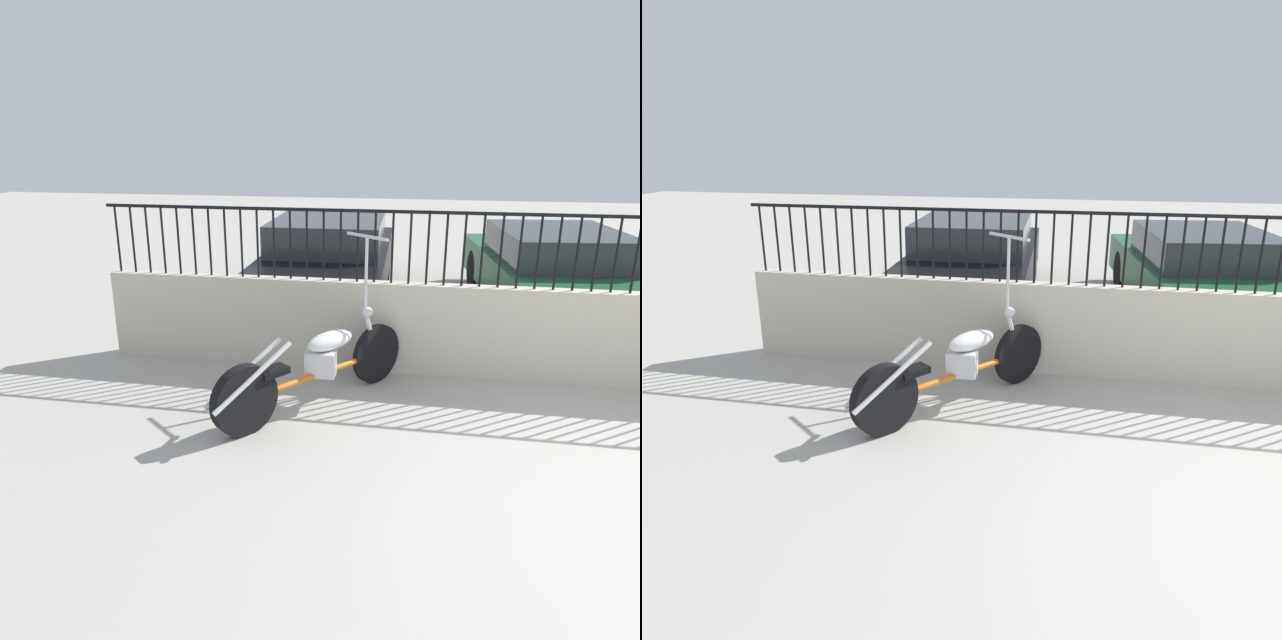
{
  "view_description": "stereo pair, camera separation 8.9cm",
  "coord_description": "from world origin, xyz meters",
  "views": [
    {
      "loc": [
        -1.79,
        -3.29,
        2.46
      ],
      "look_at": [
        -2.73,
        2.02,
        0.7
      ],
      "focal_mm": 32.0,
      "sensor_mm": 36.0,
      "label": 1
    },
    {
      "loc": [
        -1.7,
        -3.27,
        2.46
      ],
      "look_at": [
        -2.73,
        2.02,
        0.7
      ],
      "focal_mm": 32.0,
      "sensor_mm": 36.0,
      "label": 2
    }
  ],
  "objects": [
    {
      "name": "low_wall",
      "position": [
        0.0,
        2.55,
        0.49
      ],
      "size": [
        10.41,
        0.18,
        0.98
      ],
      "color": "beige",
      "rests_on": "ground_plane"
    },
    {
      "name": "motorcycle_orange",
      "position": [
        -2.74,
        1.48,
        0.4
      ],
      "size": [
        1.53,
        1.87,
        1.57
      ],
      "rotation": [
        0.0,
        0.0,
        0.9
      ],
      "color": "black",
      "rests_on": "ground_plane"
    },
    {
      "name": "car_black",
      "position": [
        -3.14,
        5.24,
        0.65
      ],
      "size": [
        1.85,
        4.1,
        1.27
      ],
      "rotation": [
        0.0,
        0.0,
        1.59
      ],
      "color": "black",
      "rests_on": "ground_plane"
    },
    {
      "name": "fence_railing",
      "position": [
        0.0,
        2.55,
        1.48
      ],
      "size": [
        10.41,
        0.04,
        0.76
      ],
      "color": "black",
      "rests_on": "low_wall"
    },
    {
      "name": "car_green",
      "position": [
        0.07,
        5.03,
        0.63
      ],
      "size": [
        2.17,
        4.25,
        1.23
      ],
      "rotation": [
        0.0,
        0.0,
        1.68
      ],
      "color": "black",
      "rests_on": "ground_plane"
    }
  ]
}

